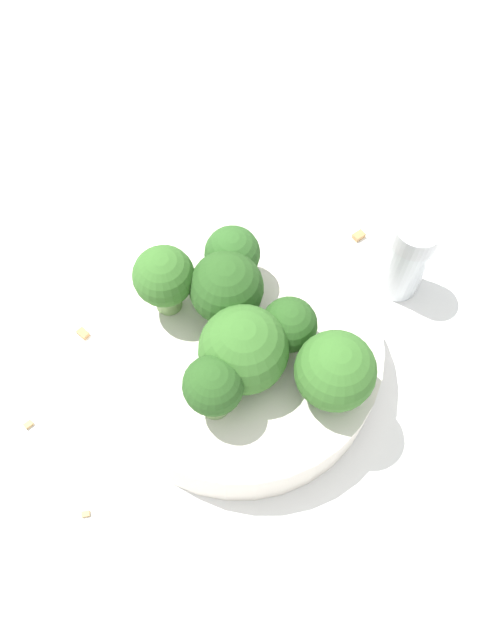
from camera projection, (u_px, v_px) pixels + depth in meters
ground_plane at (240, 367)px, 0.46m from camera, size 3.00×3.00×0.00m
bowl at (240, 354)px, 0.44m from camera, size 0.20×0.20×0.04m
broccoli_floret_0 at (226, 288)px, 0.41m from camera, size 0.05×0.05×0.06m
broccoli_floret_1 at (164, 278)px, 0.41m from camera, size 0.04×0.04×0.06m
broccoli_floret_2 at (289, 326)px, 0.40m from camera, size 0.04×0.04×0.04m
broccoli_floret_3 at (236, 255)px, 0.42m from camera, size 0.04×0.04×0.05m
broccoli_floret_4 at (244, 350)px, 0.39m from camera, size 0.06×0.06×0.06m
broccoli_floret_5 at (213, 387)px, 0.37m from camera, size 0.04×0.04×0.05m
broccoli_floret_6 at (335, 371)px, 0.38m from camera, size 0.05×0.05×0.05m
pepper_shaker at (407, 258)px, 0.46m from camera, size 0.03×0.03×0.07m
almond_crumb_0 at (359, 234)px, 0.51m from camera, size 0.01×0.01×0.01m
almond_crumb_1 at (137, 282)px, 0.49m from camera, size 0.01×0.01×0.01m
almond_crumb_2 at (85, 514)px, 0.41m from camera, size 0.00×0.01×0.01m
almond_crumb_3 at (28, 424)px, 0.44m from camera, size 0.01×0.01×0.01m
almond_crumb_4 at (83, 332)px, 0.47m from camera, size 0.01×0.01×0.01m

